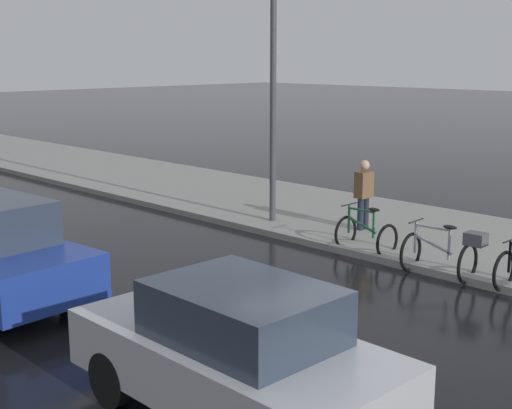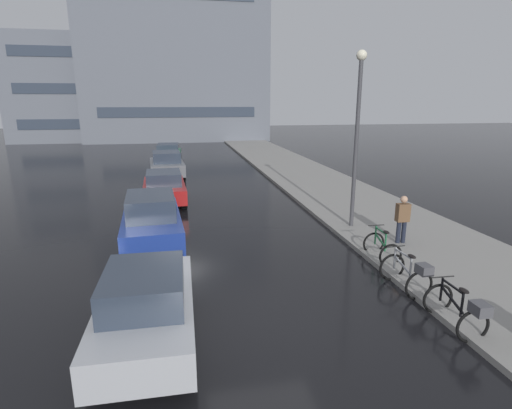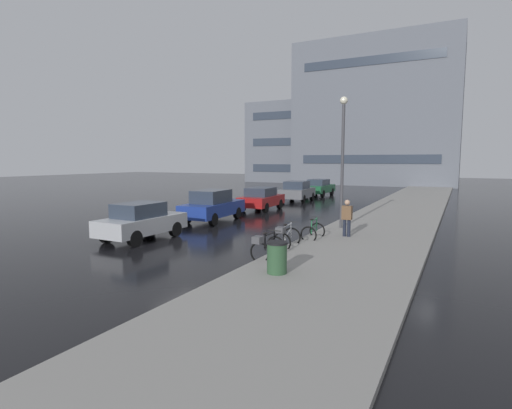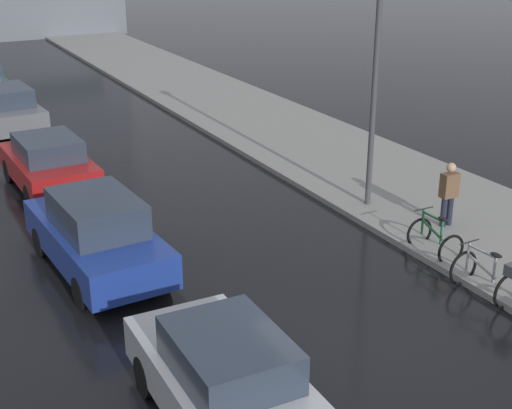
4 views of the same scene
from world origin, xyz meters
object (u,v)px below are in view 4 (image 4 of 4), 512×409
(car_red, at_px, (49,163))
(streetlamp, at_px, (376,59))
(bicycle_second, at_px, (492,276))
(car_blue, at_px, (97,234))
(pedestrian, at_px, (449,193))
(bicycle_third, at_px, (435,239))
(car_silver, at_px, (226,380))
(car_grey, at_px, (5,109))

(car_red, distance_m, streetlamp, 8.97)
(bicycle_second, xyz_separation_m, streetlamp, (0.72, 4.90, 3.26))
(bicycle_second, distance_m, car_blue, 7.77)
(pedestrian, bearing_deg, bicycle_second, -117.25)
(bicycle_third, distance_m, pedestrian, 1.56)
(car_red, bearing_deg, streetlamp, -37.30)
(bicycle_third, height_order, car_silver, car_silver)
(car_red, distance_m, pedestrian, 10.34)
(car_silver, relative_size, car_blue, 0.86)
(streetlamp, bearing_deg, bicycle_third, -97.03)
(car_silver, relative_size, streetlamp, 0.63)
(car_silver, xyz_separation_m, car_grey, (0.01, 17.50, 0.04))
(car_blue, relative_size, car_grey, 1.09)
(car_silver, xyz_separation_m, car_blue, (-0.21, 5.62, 0.06))
(car_red, xyz_separation_m, pedestrian, (7.51, -7.11, 0.18))
(bicycle_third, bearing_deg, bicycle_second, -100.33)
(car_silver, distance_m, streetlamp, 9.46)
(pedestrian, bearing_deg, car_red, 136.57)
(car_blue, distance_m, pedestrian, 7.93)
(car_grey, bearing_deg, car_silver, -90.02)
(car_grey, bearing_deg, streetlamp, -59.78)
(car_blue, bearing_deg, bicycle_second, -36.47)
(bicycle_third, height_order, car_blue, car_blue)
(bicycle_second, height_order, bicycle_third, bicycle_second)
(car_blue, distance_m, streetlamp, 7.56)
(car_grey, bearing_deg, pedestrian, -60.97)
(pedestrian, bearing_deg, car_blue, 167.64)
(streetlamp, bearing_deg, bicycle_second, -98.39)
(car_blue, height_order, car_red, car_blue)
(car_grey, relative_size, pedestrian, 2.44)
(car_red, xyz_separation_m, streetlamp, (6.73, -5.13, 2.99))
(bicycle_second, height_order, pedestrian, pedestrian)
(car_blue, xyz_separation_m, car_red, (0.24, 5.41, -0.07))
(bicycle_second, relative_size, pedestrian, 0.87)
(car_silver, bearing_deg, car_red, 89.86)
(car_silver, relative_size, pedestrian, 2.31)
(bicycle_third, height_order, streetlamp, streetlamp)
(car_silver, relative_size, car_red, 0.98)
(bicycle_third, distance_m, car_red, 10.26)
(bicycle_third, height_order, pedestrian, pedestrian)
(car_red, relative_size, pedestrian, 2.35)
(bicycle_third, xyz_separation_m, car_grey, (-6.39, 14.49, 0.43))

